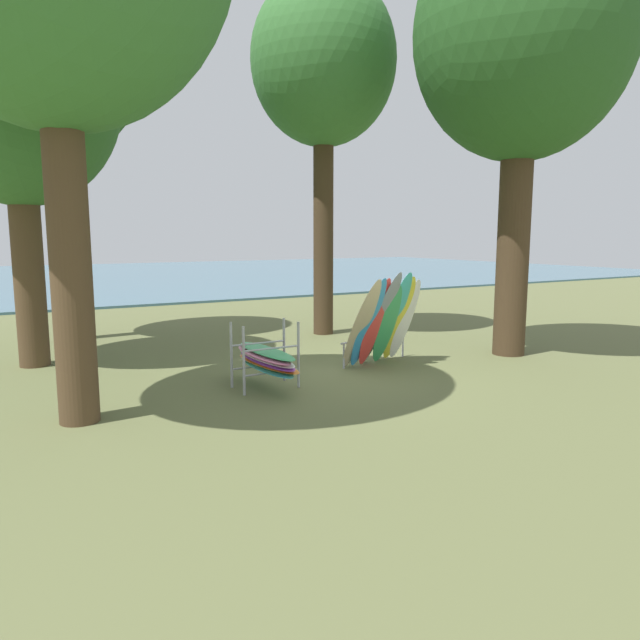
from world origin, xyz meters
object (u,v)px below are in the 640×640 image
Objects in this scene: tree_mid_behind at (323,65)px; tree_far_left_back at (16,91)px; leaning_board_pile at (384,321)px; tree_foreground_right at (523,37)px; tree_far_right_back at (58,60)px; board_storage_rack at (266,359)px.

tree_far_left_back is at bearing -176.55° from tree_mid_behind.
tree_far_left_back is 3.87× the size of leaning_board_pile.
tree_foreground_right is 11.50m from tree_far_right_back.
leaning_board_pile is at bearing -102.75° from tree_mid_behind.
tree_mid_behind reaches higher than board_storage_rack.
tree_far_right_back is at bearing 157.58° from tree_mid_behind.
tree_foreground_right is 10.99m from tree_far_left_back.
tree_foreground_right is at bearing -23.49° from tree_far_left_back.
tree_far_left_back is at bearing 150.25° from leaning_board_pile.
tree_foreground_right is 4.76× the size of board_storage_rack.
tree_far_left_back reaches higher than board_storage_rack.
tree_mid_behind is 7.82m from tree_far_left_back.
tree_mid_behind is 1.00× the size of tree_far_right_back.
tree_far_left_back is (-7.63, -0.46, -1.67)m from tree_mid_behind.
leaning_board_pile is 1.00× the size of board_storage_rack.
tree_foreground_right is 9.23m from board_storage_rack.
leaning_board_pile reaches higher than board_storage_rack.
board_storage_rack is (-3.04, -0.44, -0.43)m from leaning_board_pile.
tree_mid_behind is 4.61× the size of leaning_board_pile.
leaning_board_pile is (5.43, -6.91, -6.36)m from tree_far_right_back.
tree_mid_behind reaches higher than leaning_board_pile.
tree_far_right_back reaches higher than leaning_board_pile.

